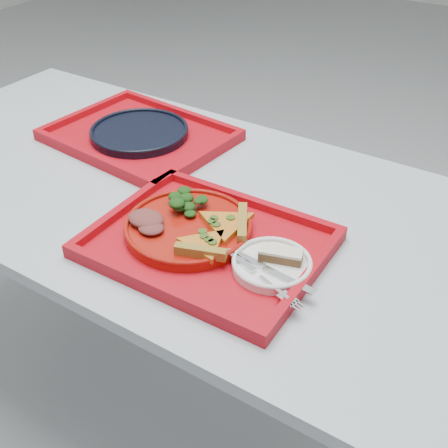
{
  "coord_description": "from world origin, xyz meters",
  "views": [
    {
      "loc": [
        0.73,
        -0.87,
        1.45
      ],
      "look_at": [
        0.23,
        -0.09,
        0.78
      ],
      "focal_mm": 45.0,
      "sensor_mm": 36.0,
      "label": 1
    }
  ],
  "objects_px": {
    "tray_main": "(208,246)",
    "dessert_bar": "(281,255)",
    "tray_far": "(140,138)",
    "navy_plate": "(139,133)",
    "dinner_plate": "(188,228)"
  },
  "relations": [
    {
      "from": "tray_main",
      "to": "dessert_bar",
      "type": "xyz_separation_m",
      "value": [
        0.15,
        0.02,
        0.03
      ]
    },
    {
      "from": "tray_main",
      "to": "dessert_bar",
      "type": "relative_size",
      "value": 5.15
    },
    {
      "from": "tray_far",
      "to": "navy_plate",
      "type": "bearing_deg",
      "value": -174.9
    },
    {
      "from": "tray_far",
      "to": "navy_plate",
      "type": "relative_size",
      "value": 1.73
    },
    {
      "from": "navy_plate",
      "to": "dinner_plate",
      "type": "bearing_deg",
      "value": -37.84
    },
    {
      "from": "navy_plate",
      "to": "dessert_bar",
      "type": "xyz_separation_m",
      "value": [
        0.57,
        -0.27,
        0.02
      ]
    },
    {
      "from": "navy_plate",
      "to": "tray_far",
      "type": "bearing_deg",
      "value": 0.0
    },
    {
      "from": "tray_far",
      "to": "dinner_plate",
      "type": "distance_m",
      "value": 0.46
    },
    {
      "from": "tray_far",
      "to": "navy_plate",
      "type": "distance_m",
      "value": 0.01
    },
    {
      "from": "dessert_bar",
      "to": "dinner_plate",
      "type": "bearing_deg",
      "value": 164.89
    },
    {
      "from": "dessert_bar",
      "to": "tray_far",
      "type": "bearing_deg",
      "value": 137.02
    },
    {
      "from": "dinner_plate",
      "to": "dessert_bar",
      "type": "bearing_deg",
      "value": 2.28
    },
    {
      "from": "dinner_plate",
      "to": "navy_plate",
      "type": "relative_size",
      "value": 1.0
    },
    {
      "from": "tray_main",
      "to": "navy_plate",
      "type": "relative_size",
      "value": 1.73
    },
    {
      "from": "tray_far",
      "to": "dessert_bar",
      "type": "bearing_deg",
      "value": -20.49
    }
  ]
}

